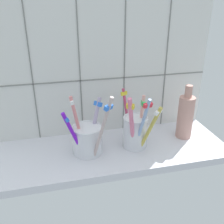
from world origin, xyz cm
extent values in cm
cube|color=silver|center=(0.00, 0.00, 1.00)|extent=(64.00, 22.00, 2.00)
cube|color=silver|center=(0.00, 12.00, 22.50)|extent=(64.00, 2.00, 45.00)
cube|color=gray|center=(-19.20, 10.90, 22.50)|extent=(0.30, 0.20, 45.00)
cube|color=gray|center=(-6.40, 10.90, 22.50)|extent=(0.30, 0.20, 45.00)
cube|color=gray|center=(6.40, 10.90, 22.50)|extent=(0.30, 0.20, 45.00)
cube|color=gray|center=(19.20, 10.90, 22.50)|extent=(0.30, 0.20, 45.00)
cube|color=gray|center=(0.00, 10.90, 18.62)|extent=(64.00, 0.20, 0.30)
cylinder|color=silver|center=(-6.62, -0.46, 5.72)|extent=(7.83, 7.83, 7.43)
torus|color=silver|center=(-6.62, -0.46, 9.43)|extent=(7.94, 7.94, 0.50)
cylinder|color=#B3A3C2|center=(-4.29, 1.90, 9.28)|extent=(5.10, 4.18, 14.09)
cube|color=blue|center=(-2.97, 2.89, 14.50)|extent=(2.28, 2.54, 1.29)
cylinder|color=#BFA8A5|center=(-3.64, -5.54, 11.39)|extent=(4.80, 5.91, 18.24)
cube|color=blue|center=(-2.42, -7.13, 17.69)|extent=(2.48, 2.29, 1.32)
cylinder|color=#E38484|center=(-8.82, -0.32, 10.33)|extent=(3.59, 1.11, 16.01)
cube|color=white|center=(-9.89, -0.24, 16.92)|extent=(1.03, 2.36, 0.98)
cylinder|color=#7015CA|center=(-10.16, -2.66, 9.06)|extent=(5.82, 2.98, 13.64)
cube|color=blue|center=(-11.80, -3.29, 13.98)|extent=(1.61, 2.06, 1.07)
cylinder|color=silver|center=(6.62, -0.46, 6.34)|extent=(6.60, 6.60, 8.68)
torus|color=silver|center=(6.62, -0.46, 10.68)|extent=(6.77, 6.77, 0.50)
cylinder|color=#EDA89E|center=(8.10, -0.48, 9.67)|extent=(1.96, 1.02, 14.60)
cube|color=green|center=(8.44, -0.51, 14.76)|extent=(1.13, 2.43, 1.17)
cylinder|color=#B73D61|center=(5.26, 3.53, 9.90)|extent=(2.60, 4.34, 15.18)
cube|color=yellow|center=(4.64, 4.83, 16.05)|extent=(2.03, 1.57, 1.10)
cylinder|color=#8CAAD7|center=(6.89, -4.13, 10.49)|extent=(2.07, 6.52, 16.44)
cube|color=#E5333F|center=(7.31, -6.23, 16.86)|extent=(2.40, 1.50, 1.31)
cylinder|color=pink|center=(4.50, -3.30, 10.47)|extent=(4.36, 5.40, 16.46)
cube|color=yellow|center=(3.52, -4.63, 16.32)|extent=(2.21, 2.05, 1.38)
cylinder|color=gold|center=(8.95, -4.41, 9.20)|extent=(4.58, 5.46, 13.93)
cube|color=white|center=(10.22, -6.02, 14.68)|extent=(2.65, 2.42, 1.17)
cylinder|color=tan|center=(22.35, 1.70, 8.25)|extent=(4.51, 4.51, 12.49)
cylinder|color=tan|center=(22.35, 1.70, 16.24)|extent=(2.03, 2.03, 3.49)
camera|label=1|loc=(-14.02, -58.61, 40.66)|focal=41.33mm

